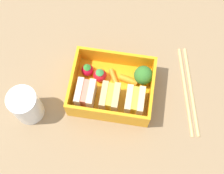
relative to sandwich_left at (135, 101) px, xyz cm
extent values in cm
cube|color=#8D7250|center=(5.07, -2.66, -4.46)|extent=(120.00, 120.00, 2.00)
cube|color=orange|center=(5.07, -2.66, -2.86)|extent=(17.01, 13.63, 1.20)
cube|color=orange|center=(5.07, 3.85, 0.09)|extent=(17.01, 0.60, 4.70)
cube|color=orange|center=(5.07, -9.17, 0.09)|extent=(17.01, 0.60, 4.70)
cube|color=orange|center=(-3.14, -2.66, 0.09)|extent=(0.60, 12.43, 4.70)
cube|color=orange|center=(13.28, -2.66, 0.09)|extent=(0.60, 12.43, 4.70)
cube|color=#DAC385|center=(-1.23, 0.00, 0.00)|extent=(1.23, 5.32, 4.51)
cube|color=yellow|center=(0.00, 0.00, 0.00)|extent=(1.23, 4.90, 4.15)
cube|color=#DAC385|center=(1.23, 0.00, 0.00)|extent=(1.23, 5.32, 4.51)
cube|color=tan|center=(3.84, 0.00, 0.00)|extent=(1.23, 5.32, 4.51)
cube|color=yellow|center=(5.07, 0.00, 0.00)|extent=(1.23, 4.90, 4.15)
cube|color=tan|center=(6.30, 0.00, 0.00)|extent=(1.23, 5.32, 4.51)
cube|color=beige|center=(8.91, 0.00, 0.00)|extent=(1.23, 5.32, 4.51)
cube|color=#D87259|center=(10.14, 0.00, 0.00)|extent=(1.23, 4.90, 4.15)
cube|color=beige|center=(11.37, 0.00, 0.00)|extent=(1.23, 5.32, 4.51)
cylinder|color=#98BE67|center=(-1.07, -5.68, -1.45)|extent=(1.10, 1.10, 1.61)
sphere|color=#347127|center=(-1.07, -5.68, 0.76)|extent=(4.00, 4.00, 4.00)
cylinder|color=orange|center=(1.87, -5.15, -1.54)|extent=(4.17, 2.26, 1.44)
cylinder|color=orange|center=(5.37, -5.26, -1.70)|extent=(2.76, 3.99, 1.12)
sphere|color=red|center=(8.04, -4.92, -0.81)|extent=(2.89, 2.89, 2.89)
cone|color=#3A8E43|center=(8.04, -4.92, 0.94)|extent=(1.74, 1.74, 0.60)
sphere|color=red|center=(10.90, -5.79, -0.92)|extent=(2.67, 2.67, 2.67)
cone|color=#30852F|center=(10.90, -5.79, 0.71)|extent=(1.60, 1.60, 0.60)
cylinder|color=tan|center=(-11.98, -5.60, -3.11)|extent=(4.95, 20.24, 0.70)
cylinder|color=tan|center=(-10.76, -5.34, -3.11)|extent=(4.95, 20.24, 0.70)
cylinder|color=white|center=(21.43, 4.49, 0.54)|extent=(5.93, 5.93, 8.00)
camera|label=1|loc=(1.30, 21.37, 59.95)|focal=50.00mm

